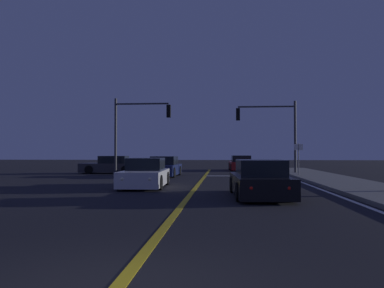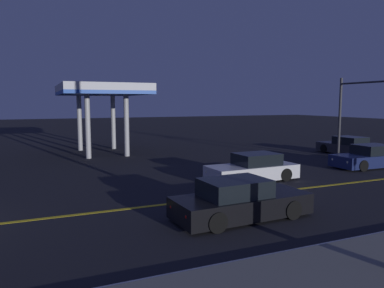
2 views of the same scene
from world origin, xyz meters
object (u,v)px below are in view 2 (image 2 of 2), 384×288
Objects in this scene: car_parked_curb_white at (253,169)px; gas_station_canopy at (101,92)px; traffic_signal_far_left at (358,105)px; car_far_approaching_black at (240,201)px; car_distant_tail_charcoal at (348,147)px; car_following_oncoming_navy at (370,157)px.

gas_station_canopy reaches higher than car_parked_curb_white.
traffic_signal_far_left is at bearing 55.04° from gas_station_canopy.
traffic_signal_far_left is (-7.55, 13.39, 3.11)m from car_far_approaching_black.
gas_station_canopy reaches higher than car_distant_tail_charcoal.
car_far_approaching_black is (5.32, -12.12, 0.00)m from car_following_oncoming_navy.
car_parked_curb_white is 0.55× the size of gas_station_canopy.
car_far_approaching_black is (9.88, -15.16, 0.00)m from car_distant_tail_charcoal.
car_parked_curb_white is at bearing 140.27° from car_far_approaching_black.
car_following_oncoming_navy is at bearing -89.39° from car_parked_curb_white.
car_distant_tail_charcoal is (-4.56, 3.04, -0.00)m from car_following_oncoming_navy.
traffic_signal_far_left is (-2.63, 9.69, 3.11)m from car_parked_curb_white.
car_parked_curb_white is 10.51m from traffic_signal_far_left.
gas_station_canopy is at bearing -124.96° from traffic_signal_far_left.
car_following_oncoming_navy is 0.83× the size of traffic_signal_far_left.
car_following_oncoming_navy is at bearing -125.37° from car_distant_tail_charcoal.
gas_station_canopy is (-17.87, -1.38, 4.03)m from car_far_approaching_black.
traffic_signal_far_left is (-2.22, 1.27, 3.11)m from car_following_oncoming_navy.
car_far_approaching_black is 0.86× the size of traffic_signal_far_left.
gas_station_canopy reaches higher than car_far_approaching_black.
car_parked_curb_white is 14.49m from gas_station_canopy.
car_following_oncoming_navy is at bearing 47.10° from gas_station_canopy.
car_distant_tail_charcoal is at bearing 142.76° from traffic_signal_far_left.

